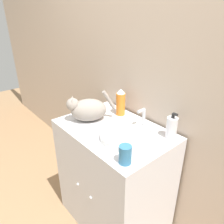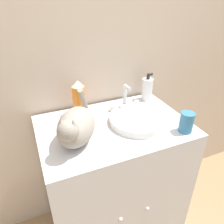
% 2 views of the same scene
% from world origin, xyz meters
% --- Properties ---
extents(wall_back, '(6.00, 0.05, 2.50)m').
position_xyz_m(wall_back, '(0.00, 0.60, 1.25)').
color(wall_back, '#C6B29E').
rests_on(wall_back, ground_plane).
extents(vanity_cabinet, '(0.82, 0.57, 0.90)m').
position_xyz_m(vanity_cabinet, '(0.00, 0.28, 0.45)').
color(vanity_cabinet, silver).
rests_on(vanity_cabinet, ground_plane).
extents(sink_basin, '(0.32, 0.32, 0.04)m').
position_xyz_m(sink_basin, '(0.14, 0.25, 0.92)').
color(sink_basin, white).
rests_on(sink_basin, vanity_cabinet).
extents(faucet, '(0.20, 0.08, 0.16)m').
position_xyz_m(faucet, '(0.14, 0.42, 0.97)').
color(faucet, silver).
rests_on(faucet, vanity_cabinet).
extents(cat, '(0.28, 0.35, 0.23)m').
position_xyz_m(cat, '(-0.23, 0.21, 0.99)').
color(cat, gray).
rests_on(cat, vanity_cabinet).
extents(soap_bottle, '(0.07, 0.07, 0.18)m').
position_xyz_m(soap_bottle, '(0.33, 0.48, 0.98)').
color(soap_bottle, silver).
rests_on(soap_bottle, vanity_cabinet).
extents(spray_bottle, '(0.07, 0.07, 0.22)m').
position_xyz_m(spray_bottle, '(-0.14, 0.47, 1.01)').
color(spray_bottle, orange).
rests_on(spray_bottle, vanity_cabinet).
extents(cup, '(0.07, 0.07, 0.11)m').
position_xyz_m(cup, '(0.32, 0.08, 0.96)').
color(cup, teal).
rests_on(cup, vanity_cabinet).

